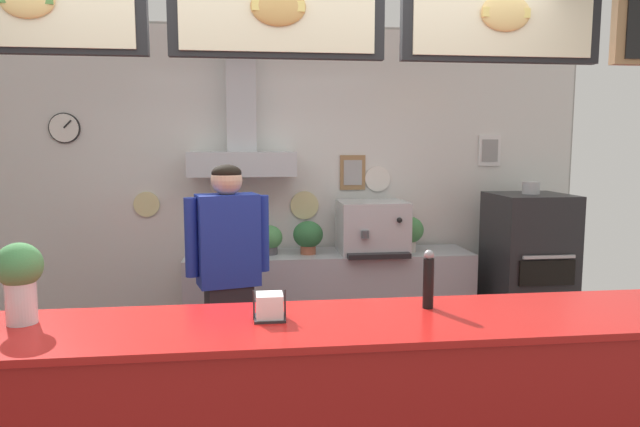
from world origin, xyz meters
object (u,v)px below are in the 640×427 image
at_px(potted_sage, 269,239).
at_px(basil_vase, 20,279).
at_px(espresso_machine, 372,227).
at_px(potted_basil, 408,231).
at_px(pizza_oven, 527,277).
at_px(potted_rosemary, 219,238).
at_px(napkin_holder, 270,307).
at_px(potted_thyme, 308,236).
at_px(pepper_grinder, 428,279).
at_px(shop_worker, 229,285).

xyz_separation_m(potted_sage, basil_vase, (-1.10, -2.21, 0.22)).
bearing_deg(espresso_machine, potted_basil, -1.91).
bearing_deg(basil_vase, pizza_oven, 31.59).
bearing_deg(potted_rosemary, napkin_holder, -81.73).
relative_size(espresso_machine, potted_thyme, 2.04).
xyz_separation_m(espresso_machine, potted_basil, (0.31, -0.01, -0.04)).
distance_m(pizza_oven, napkin_holder, 3.05).
distance_m(potted_sage, potted_basil, 1.17).
relative_size(potted_basil, napkin_holder, 2.13).
xyz_separation_m(potted_basil, potted_rosemary, (-1.57, 0.00, -0.03)).
bearing_deg(espresso_machine, napkin_holder, -112.48).
bearing_deg(pizza_oven, potted_thyme, 174.14).
bearing_deg(potted_rosemary, potted_sage, 4.10).
height_order(pizza_oven, pepper_grinder, pizza_oven).
bearing_deg(pizza_oven, potted_basil, 169.19).
xyz_separation_m(potted_thyme, napkin_holder, (-0.40, -2.25, 0.06)).
bearing_deg(potted_rosemary, pizza_oven, -4.24).
distance_m(potted_rosemary, napkin_holder, 2.27).
bearing_deg(espresso_machine, potted_sage, 178.56).
relative_size(pizza_oven, espresso_machine, 2.70).
bearing_deg(pizza_oven, potted_sage, 174.19).
relative_size(shop_worker, basil_vase, 4.95).
height_order(shop_worker, pepper_grinder, shop_worker).
height_order(potted_sage, pepper_grinder, pepper_grinder).
distance_m(potted_thyme, pepper_grinder, 2.20).
bearing_deg(pepper_grinder, pizza_oven, 53.00).
xyz_separation_m(potted_sage, potted_rosemary, (-0.40, -0.03, 0.02)).
distance_m(shop_worker, potted_sage, 1.08).
xyz_separation_m(potted_sage, potted_basil, (1.16, -0.03, 0.04)).
height_order(potted_sage, potted_rosemary, potted_rosemary).
bearing_deg(pizza_oven, potted_rosemary, 175.76).
height_order(espresso_machine, pepper_grinder, same).
xyz_separation_m(shop_worker, potted_thyme, (0.61, 1.00, 0.14)).
distance_m(potted_sage, pepper_grinder, 2.30).
relative_size(espresso_machine, potted_sage, 2.33).
bearing_deg(napkin_holder, pepper_grinder, 6.34).
xyz_separation_m(pepper_grinder, basil_vase, (-1.74, -0.01, 0.06)).
xyz_separation_m(pizza_oven, napkin_holder, (-2.21, -2.06, 0.42)).
xyz_separation_m(potted_thyme, pepper_grinder, (0.33, -2.17, 0.14)).
xyz_separation_m(pizza_oven, shop_worker, (-2.43, -0.82, 0.21)).
bearing_deg(pepper_grinder, potted_basil, 76.48).
bearing_deg(potted_rosemary, pepper_grinder, -64.22).
relative_size(shop_worker, pepper_grinder, 6.28).
distance_m(potted_thyme, potted_basil, 0.85).
height_order(pizza_oven, shop_worker, shop_worker).
bearing_deg(espresso_machine, pizza_oven, -8.70).
xyz_separation_m(espresso_machine, basil_vase, (-1.96, -2.19, 0.14)).
bearing_deg(potted_sage, shop_worker, -105.87).
distance_m(espresso_machine, potted_rosemary, 1.26).
height_order(pizza_oven, napkin_holder, pizza_oven).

